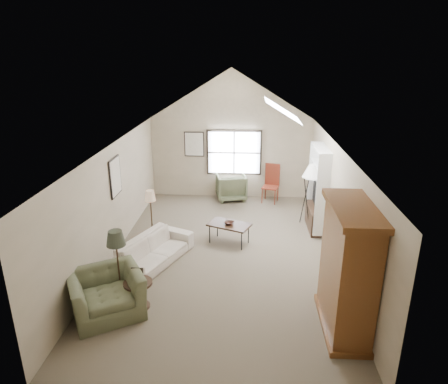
# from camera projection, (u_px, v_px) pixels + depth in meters

# --- Properties ---
(room_shell) EXTENTS (5.01, 8.01, 4.00)m
(room_shell) POSITION_uv_depth(u_px,v_px,m) (223.00, 115.00, 8.14)
(room_shell) COLOR #6E624E
(room_shell) RESTS_ON ground
(window) EXTENTS (1.72, 0.08, 1.42)m
(window) POSITION_uv_depth(u_px,v_px,m) (234.00, 153.00, 12.45)
(window) COLOR black
(window) RESTS_ON room_shell
(skylight) EXTENTS (0.80, 1.20, 0.52)m
(skylight) POSITION_uv_depth(u_px,v_px,m) (283.00, 109.00, 8.91)
(skylight) COLOR white
(skylight) RESTS_ON room_shell
(wall_art) EXTENTS (1.97, 3.71, 0.88)m
(wall_art) POSITION_uv_depth(u_px,v_px,m) (157.00, 160.00, 10.57)
(wall_art) COLOR black
(wall_art) RESTS_ON room_shell
(armoire) EXTENTS (0.60, 1.50, 2.20)m
(armoire) POSITION_uv_depth(u_px,v_px,m) (348.00, 270.00, 6.46)
(armoire) COLOR brown
(armoire) RESTS_ON ground
(tv_alcove) EXTENTS (0.32, 1.30, 2.10)m
(tv_alcove) POSITION_uv_depth(u_px,v_px,m) (318.00, 187.00, 10.20)
(tv_alcove) COLOR white
(tv_alcove) RESTS_ON ground
(media_console) EXTENTS (0.34, 1.18, 0.60)m
(media_console) POSITION_uv_depth(u_px,v_px,m) (315.00, 218.00, 10.49)
(media_console) COLOR #382316
(media_console) RESTS_ON ground
(tv_panel) EXTENTS (0.05, 0.90, 0.55)m
(tv_panel) POSITION_uv_depth(u_px,v_px,m) (317.00, 196.00, 10.28)
(tv_panel) COLOR black
(tv_panel) RESTS_ON media_console
(sofa) EXTENTS (1.59, 2.24, 0.61)m
(sofa) POSITION_uv_depth(u_px,v_px,m) (153.00, 251.00, 8.75)
(sofa) COLOR beige
(sofa) RESTS_ON ground
(armchair_near) EXTENTS (1.60, 1.54, 0.79)m
(armchair_near) POSITION_uv_depth(u_px,v_px,m) (106.00, 294.00, 7.04)
(armchair_near) COLOR #5F6244
(armchair_near) RESTS_ON ground
(armchair_far) EXTENTS (1.05, 1.07, 0.83)m
(armchair_far) POSITION_uv_depth(u_px,v_px,m) (231.00, 187.00, 12.55)
(armchair_far) COLOR #586043
(armchair_far) RESTS_ON ground
(coffee_table) EXTENTS (1.13, 0.89, 0.51)m
(coffee_table) POSITION_uv_depth(u_px,v_px,m) (229.00, 234.00, 9.70)
(coffee_table) COLOR #332115
(coffee_table) RESTS_ON ground
(bowl) EXTENTS (0.31, 0.31, 0.06)m
(bowl) POSITION_uv_depth(u_px,v_px,m) (229.00, 223.00, 9.60)
(bowl) COLOR #341D15
(bowl) RESTS_ON coffee_table
(side_table) EXTENTS (0.69, 0.69, 0.52)m
(side_table) POSITION_uv_depth(u_px,v_px,m) (139.00, 294.00, 7.26)
(side_table) COLOR #3E2819
(side_table) RESTS_ON ground
(side_chair) EXTENTS (0.58, 0.58, 1.19)m
(side_chair) POSITION_uv_depth(u_px,v_px,m) (270.00, 184.00, 12.25)
(side_chair) COLOR maroon
(side_chair) RESTS_ON ground
(tripod_lamp) EXTENTS (0.54, 0.54, 1.72)m
(tripod_lamp) POSITION_uv_depth(u_px,v_px,m) (310.00, 195.00, 10.51)
(tripod_lamp) COLOR silver
(tripod_lamp) RESTS_ON ground
(dark_lamp) EXTENTS (0.46, 0.46, 1.46)m
(dark_lamp) POSITION_uv_depth(u_px,v_px,m) (118.00, 266.00, 7.31)
(dark_lamp) COLOR black
(dark_lamp) RESTS_ON ground
(tan_lamp) EXTENTS (0.34, 0.34, 1.31)m
(tan_lamp) POSITION_uv_depth(u_px,v_px,m) (151.00, 215.00, 9.78)
(tan_lamp) COLOR tan
(tan_lamp) RESTS_ON ground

